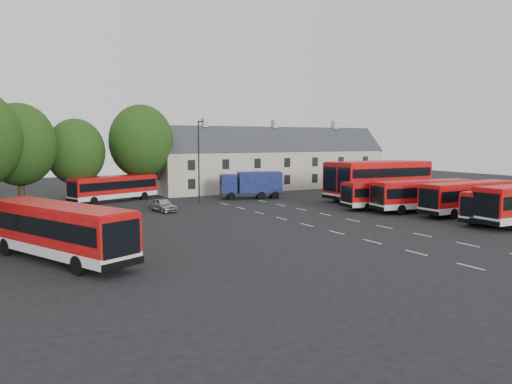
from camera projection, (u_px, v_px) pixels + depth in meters
ground at (321, 229)px, 40.45m from camera, size 140.00×140.00×0.00m
lane_markings at (330, 222)px, 43.41m from camera, size 5.15×33.80×0.01m
treeline at (16, 145)px, 46.31m from camera, size 29.92×32.59×12.01m
terrace_houses at (274, 163)px, 72.87m from camera, size 35.70×7.13×10.06m
bus_row_b at (503, 202)px, 43.38m from camera, size 10.49×3.70×2.90m
bus_row_c at (469, 195)px, 47.69m from camera, size 11.15×2.67×3.15m
bus_row_d at (423, 193)px, 49.91m from camera, size 11.31×4.06×3.13m
bus_row_e at (388, 192)px, 52.00m from camera, size 10.46×3.61×2.90m
bus_dd_south at (385, 179)px, 56.81m from camera, size 11.64×3.47×4.71m
bus_dd_north at (366, 178)px, 59.77m from camera, size 11.35×2.90×4.63m
bus_west at (58, 227)px, 29.54m from camera, size 7.23×12.02×3.37m
bus_north at (114, 186)px, 57.91m from camera, size 10.75×5.82×2.99m
box_truck at (252, 184)px, 61.02m from camera, size 7.79×4.56×3.25m
silver_car at (163, 205)px, 50.09m from camera, size 2.13×4.16×1.35m
lamppost at (199, 159)px, 56.38m from camera, size 0.64×0.28×9.31m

